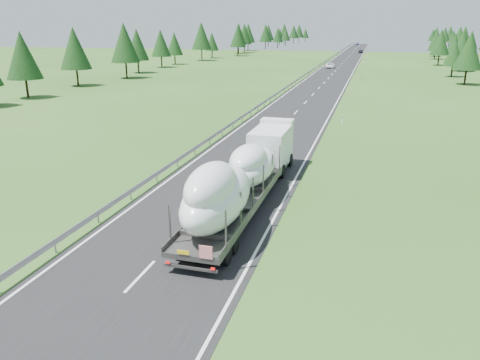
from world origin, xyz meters
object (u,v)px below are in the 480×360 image
(highway_sign, at_px, (362,71))
(distant_car_dark, at_px, (361,51))
(boat_truck, at_px, (243,173))
(distant_van, at_px, (330,66))
(distant_car_blue, at_px, (357,44))

(highway_sign, height_order, distant_car_dark, highway_sign)
(distant_car_dark, bearing_deg, highway_sign, -90.28)
(boat_truck, relative_size, distant_van, 4.06)
(distant_car_blue, bearing_deg, distant_van, -87.08)
(highway_sign, height_order, boat_truck, boat_truck)
(distant_van, relative_size, distant_car_dark, 1.08)
(highway_sign, xyz_separation_m, distant_car_dark, (-3.76, 107.32, -1.02))
(distant_van, height_order, distant_car_dark, distant_car_dark)
(highway_sign, height_order, distant_van, highway_sign)
(distant_van, bearing_deg, distant_car_blue, 89.09)
(highway_sign, bearing_deg, distant_car_blue, 92.55)
(boat_truck, height_order, distant_car_dark, boat_truck)
(highway_sign, distance_m, boat_truck, 79.59)
(distant_car_dark, bearing_deg, distant_car_blue, 90.88)
(boat_truck, xyz_separation_m, distant_car_dark, (1.11, 186.76, -1.57))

